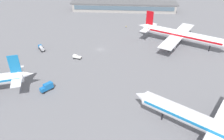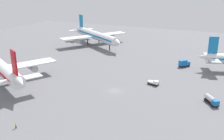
% 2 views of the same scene
% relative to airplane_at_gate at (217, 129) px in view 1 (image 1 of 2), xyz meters
% --- Properties ---
extents(ground, '(288.00, 288.00, 0.00)m').
position_rel_airplane_at_gate_xyz_m(ground, '(42.73, -63.99, -6.28)').
color(ground, slate).
extents(terminal_building, '(90.38, 15.58, 7.46)m').
position_rel_airplane_at_gate_xyz_m(terminal_building, '(31.57, -141.93, -2.47)').
color(terminal_building, '#9E9993').
rests_on(terminal_building, ground).
extents(airplane_at_gate, '(49.88, 41.99, 17.27)m').
position_rel_airplane_at_gate_xyz_m(airplane_at_gate, '(0.00, 0.00, 0.00)').
color(airplane_at_gate, white).
rests_on(airplane_at_gate, ground).
extents(airplane_distant, '(50.92, 42.50, 16.91)m').
position_rel_airplane_at_gate_xyz_m(airplane_distant, '(-3.49, -73.92, -0.13)').
color(airplane_distant, white).
rests_on(airplane_distant, ground).
extents(pushback_tractor, '(4.74, 3.10, 1.90)m').
position_rel_airplane_at_gate_xyz_m(pushback_tractor, '(53.98, -52.08, -5.31)').
color(pushback_tractor, black).
rests_on(pushback_tractor, ground).
extents(fuel_truck, '(5.24, 6.21, 2.50)m').
position_rel_airplane_at_gate_xyz_m(fuel_truck, '(75.98, -60.45, -4.89)').
color(fuel_truck, black).
rests_on(fuel_truck, ground).
extents(catering_truck, '(5.06, 5.51, 3.30)m').
position_rel_airplane_at_gate_xyz_m(catering_truck, '(60.36, -23.26, -4.58)').
color(catering_truck, black).
rests_on(catering_truck, ground).
extents(ground_crew_worker, '(0.52, 0.52, 1.67)m').
position_rel_airplane_at_gate_xyz_m(ground_crew_worker, '(28.73, -99.30, -5.43)').
color(ground_crew_worker, '#1E2338').
rests_on(ground_crew_worker, ground).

